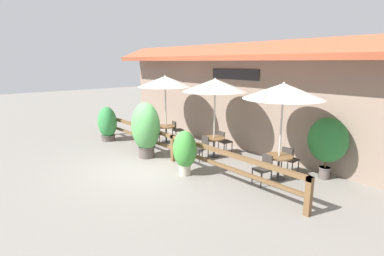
% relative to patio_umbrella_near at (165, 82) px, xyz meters
% --- Properties ---
extents(ground_plane, '(60.00, 60.00, 0.00)m').
position_rel_patio_umbrella_near_xyz_m(ground_plane, '(2.30, -2.40, -2.66)').
color(ground_plane, gray).
extents(building_facade, '(14.28, 1.49, 4.23)m').
position_rel_patio_umbrella_near_xyz_m(building_facade, '(2.30, 1.70, -0.49)').
color(building_facade, gray).
rests_on(building_facade, ground).
extents(patio_railing, '(10.40, 0.14, 0.95)m').
position_rel_patio_umbrella_near_xyz_m(patio_railing, '(2.30, -1.35, -1.96)').
color(patio_railing, brown).
rests_on(patio_railing, ground).
extents(patio_umbrella_near, '(2.33, 2.33, 2.92)m').
position_rel_patio_umbrella_near_xyz_m(patio_umbrella_near, '(0.00, 0.00, 0.00)').
color(patio_umbrella_near, '#B7B2A8').
rests_on(patio_umbrella_near, ground).
extents(dining_table_near, '(0.81, 0.81, 0.73)m').
position_rel_patio_umbrella_near_xyz_m(dining_table_near, '(-0.00, 0.00, -2.08)').
color(dining_table_near, brown).
rests_on(dining_table_near, ground).
extents(chair_near_streetside, '(0.49, 0.49, 0.87)m').
position_rel_patio_umbrella_near_xyz_m(chair_near_streetside, '(0.03, -0.61, -2.17)').
color(chair_near_streetside, '#332D28').
rests_on(chair_near_streetside, ground).
extents(chair_near_wallside, '(0.51, 0.51, 0.87)m').
position_rel_patio_umbrella_near_xyz_m(chair_near_wallside, '(-0.02, 0.61, -2.17)').
color(chair_near_wallside, '#332D28').
rests_on(chair_near_wallside, ground).
extents(patio_umbrella_middle, '(2.33, 2.33, 2.92)m').
position_rel_patio_umbrella_near_xyz_m(patio_umbrella_middle, '(2.85, 0.15, 0.00)').
color(patio_umbrella_middle, '#B7B2A8').
rests_on(patio_umbrella_middle, ground).
extents(dining_table_middle, '(0.81, 0.81, 0.73)m').
position_rel_patio_umbrella_near_xyz_m(dining_table_middle, '(2.85, 0.15, -2.08)').
color(dining_table_middle, brown).
rests_on(dining_table_middle, ground).
extents(chair_middle_streetside, '(0.48, 0.48, 0.87)m').
position_rel_patio_umbrella_near_xyz_m(chair_middle_streetside, '(2.86, -0.46, -2.17)').
color(chair_middle_streetside, '#332D28').
rests_on(chair_middle_streetside, ground).
extents(chair_middle_wallside, '(0.49, 0.49, 0.87)m').
position_rel_patio_umbrella_near_xyz_m(chair_middle_wallside, '(2.78, 0.76, -2.17)').
color(chair_middle_wallside, '#332D28').
rests_on(chair_middle_wallside, ground).
extents(patio_umbrella_far, '(2.33, 2.33, 2.92)m').
position_rel_patio_umbrella_near_xyz_m(patio_umbrella_far, '(5.70, 0.07, 0.00)').
color(patio_umbrella_far, '#B7B2A8').
rests_on(patio_umbrella_far, ground).
extents(dining_table_far, '(0.81, 0.81, 0.73)m').
position_rel_patio_umbrella_near_xyz_m(dining_table_far, '(5.70, 0.07, -2.08)').
color(dining_table_far, brown).
rests_on(dining_table_far, ground).
extents(chair_far_streetside, '(0.49, 0.49, 0.87)m').
position_rel_patio_umbrella_near_xyz_m(chair_far_streetside, '(5.63, -0.58, -2.17)').
color(chair_far_streetside, '#332D28').
rests_on(chair_far_streetside, ground).
extents(chair_far_wallside, '(0.43, 0.43, 0.87)m').
position_rel_patio_umbrella_near_xyz_m(chair_far_wallside, '(5.65, 0.73, -2.17)').
color(chair_far_wallside, '#332D28').
rests_on(chair_far_wallside, ground).
extents(potted_plant_broad_leaf, '(0.90, 0.81, 1.53)m').
position_rel_patio_umbrella_near_xyz_m(potted_plant_broad_leaf, '(-1.92, -1.84, -1.88)').
color(potted_plant_broad_leaf, '#564C47').
rests_on(potted_plant_broad_leaf, ground).
extents(potted_plant_corner_fern, '(0.78, 0.71, 1.42)m').
position_rel_patio_umbrella_near_xyz_m(potted_plant_corner_fern, '(3.59, -1.87, -1.88)').
color(potted_plant_corner_fern, '#B7AD99').
rests_on(potted_plant_corner_fern, ground).
extents(potted_plant_small_flowering, '(1.13, 1.02, 2.06)m').
position_rel_patio_umbrella_near_xyz_m(potted_plant_small_flowering, '(1.29, -1.83, -1.55)').
color(potted_plant_small_flowering, '#564C47').
rests_on(potted_plant_small_flowering, ground).
extents(potted_plant_tall_tropical, '(1.16, 1.04, 1.89)m').
position_rel_patio_umbrella_near_xyz_m(potted_plant_tall_tropical, '(6.61, 1.15, -1.47)').
color(potted_plant_tall_tropical, '#564C47').
rests_on(potted_plant_tall_tropical, ground).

